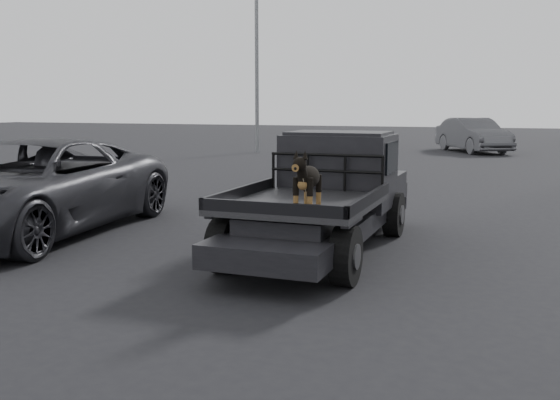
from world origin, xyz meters
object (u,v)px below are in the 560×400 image
at_px(dog, 308,182).
at_px(flatbed_ute, 322,221).
at_px(distant_car_a, 473,135).
at_px(parked_suv, 31,187).

bearing_deg(dog, flatbed_ute, 101.28).
bearing_deg(flatbed_ute, dog, -78.72).
distance_m(flatbed_ute, distant_car_a, 22.36).
xyz_separation_m(dog, parked_suv, (-5.45, 1.24, -0.47)).
xyz_separation_m(flatbed_ute, parked_suv, (-5.09, -0.57, 0.36)).
relative_size(flatbed_ute, dog, 7.30).
xyz_separation_m(flatbed_ute, dog, (0.36, -1.81, 0.83)).
distance_m(dog, distant_car_a, 24.16).
bearing_deg(parked_suv, distant_car_a, 69.89).
distance_m(parked_suv, distant_car_a, 23.65).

